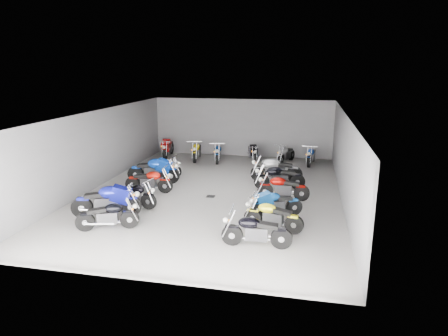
{
  "coord_description": "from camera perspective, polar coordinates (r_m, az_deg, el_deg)",
  "views": [
    {
      "loc": [
        3.58,
        -14.99,
        5.0
      ],
      "look_at": [
        0.39,
        0.2,
        1.0
      ],
      "focal_mm": 32.0,
      "sensor_mm": 36.0,
      "label": 1
    }
  ],
  "objects": [
    {
      "name": "motorcycle_left_f",
      "position": [
        18.61,
        -8.75,
        0.11
      ],
      "size": [
        1.86,
        0.38,
        0.82
      ],
      "rotation": [
        0.0,
        0.0,
        -1.62
      ],
      "color": "black",
      "rests_on": "ground"
    },
    {
      "name": "motorcycle_left_a",
      "position": [
        13.02,
        -16.22,
        -6.53
      ],
      "size": [
        1.85,
        0.84,
        0.85
      ],
      "rotation": [
        0.0,
        0.0,
        -1.19
      ],
      "color": "black",
      "rests_on": "ground"
    },
    {
      "name": "motorcycle_left_b",
      "position": [
        14.06,
        -16.34,
        -4.56
      ],
      "size": [
        2.28,
        0.82,
        1.03
      ],
      "rotation": [
        0.0,
        0.0,
        -1.28
      ],
      "color": "black",
      "rests_on": "ground"
    },
    {
      "name": "ground",
      "position": [
        16.2,
        -1.5,
        -3.53
      ],
      "size": [
        14.0,
        14.0,
        0.0
      ],
      "primitive_type": "plane",
      "color": "gray",
      "rests_on": "ground"
    },
    {
      "name": "wall_back",
      "position": [
        22.54,
        2.6,
        5.76
      ],
      "size": [
        10.0,
        0.1,
        3.2
      ],
      "primitive_type": "cube",
      "color": "slate",
      "rests_on": "ground"
    },
    {
      "name": "motorcycle_back_a",
      "position": [
        22.57,
        -8.01,
        2.92
      ],
      "size": [
        0.53,
        2.26,
        0.99
      ],
      "rotation": [
        0.0,
        0.0,
        3.27
      ],
      "color": "black",
      "rests_on": "ground"
    },
    {
      "name": "motorcycle_back_d",
      "position": [
        21.52,
        4.05,
        2.27
      ],
      "size": [
        0.71,
        1.93,
        0.87
      ],
      "rotation": [
        0.0,
        0.0,
        3.44
      ],
      "color": "black",
      "rests_on": "ground"
    },
    {
      "name": "motorcycle_left_d",
      "position": [
        16.4,
        -10.62,
        -1.81
      ],
      "size": [
        2.0,
        0.4,
        0.88
      ],
      "rotation": [
        0.0,
        0.0,
        -1.55
      ],
      "color": "black",
      "rests_on": "ground"
    },
    {
      "name": "ceiling",
      "position": [
        15.51,
        -1.58,
        7.85
      ],
      "size": [
        10.0,
        14.0,
        0.04
      ],
      "primitive_type": "cube",
      "color": "black",
      "rests_on": "wall_back"
    },
    {
      "name": "motorcycle_right_b",
      "position": [
        12.58,
        6.93,
        -6.79
      ],
      "size": [
        1.91,
        0.59,
        0.85
      ],
      "rotation": [
        0.0,
        0.0,
        1.34
      ],
      "color": "black",
      "rests_on": "ground"
    },
    {
      "name": "motorcycle_back_e",
      "position": [
        21.33,
        8.85,
        1.98
      ],
      "size": [
        0.82,
        1.82,
        0.84
      ],
      "rotation": [
        0.0,
        0.0,
        2.77
      ],
      "color": "black",
      "rests_on": "ground"
    },
    {
      "name": "motorcycle_right_e",
      "position": [
        16.66,
        7.84,
        -1.32
      ],
      "size": [
        2.1,
        0.64,
        0.94
      ],
      "rotation": [
        0.0,
        0.0,
        1.8
      ],
      "color": "black",
      "rests_on": "ground"
    },
    {
      "name": "motorcycle_right_f",
      "position": [
        17.73,
        7.41,
        -0.21
      ],
      "size": [
        2.29,
        0.53,
        1.01
      ],
      "rotation": [
        0.0,
        0.0,
        1.69
      ],
      "color": "black",
      "rests_on": "ground"
    },
    {
      "name": "motorcycle_back_b",
      "position": [
        21.68,
        -3.93,
        2.46
      ],
      "size": [
        0.5,
        2.12,
        0.93
      ],
      "rotation": [
        0.0,
        0.0,
        3.27
      ],
      "color": "black",
      "rests_on": "ground"
    },
    {
      "name": "motorcycle_left_c",
      "position": [
        14.82,
        -12.86,
        -3.73
      ],
      "size": [
        1.94,
        0.51,
        0.86
      ],
      "rotation": [
        0.0,
        0.0,
        -1.74
      ],
      "color": "black",
      "rests_on": "ground"
    },
    {
      "name": "motorcycle_right_c",
      "position": [
        13.64,
        7.28,
        -5.11
      ],
      "size": [
        1.79,
        0.92,
        0.84
      ],
      "rotation": [
        0.0,
        0.0,
        2.0
      ],
      "color": "black",
      "rests_on": "ground"
    },
    {
      "name": "wall_right",
      "position": [
        15.44,
        16.84,
        1.1
      ],
      "size": [
        0.1,
        14.0,
        3.2
      ],
      "primitive_type": "cube",
      "color": "slate",
      "rests_on": "ground"
    },
    {
      "name": "drain_grate",
      "position": [
        15.74,
        -1.92,
        -4.06
      ],
      "size": [
        0.32,
        0.32,
        0.01
      ],
      "primitive_type": "cube",
      "color": "black",
      "rests_on": "ground"
    },
    {
      "name": "motorcycle_back_c",
      "position": [
        21.31,
        -0.87,
        2.23
      ],
      "size": [
        0.51,
        2.04,
        0.9
      ],
      "rotation": [
        0.0,
        0.0,
        3.3
      ],
      "color": "black",
      "rests_on": "ground"
    },
    {
      "name": "motorcycle_left_e",
      "position": [
        17.66,
        -9.97,
        -0.34
      ],
      "size": [
        2.33,
        0.49,
        1.03
      ],
      "rotation": [
        0.0,
        0.0,
        -1.51
      ],
      "color": "black",
      "rests_on": "ground"
    },
    {
      "name": "motorcycle_right_a",
      "position": [
        11.4,
        4.54,
        -8.94
      ],
      "size": [
        2.01,
        0.41,
        0.89
      ],
      "rotation": [
        0.0,
        0.0,
        1.61
      ],
      "color": "black",
      "rests_on": "ground"
    },
    {
      "name": "motorcycle_back_f",
      "position": [
        21.12,
        12.34,
        1.75
      ],
      "size": [
        0.49,
        1.99,
        0.88
      ],
      "rotation": [
        0.0,
        0.0,
        2.99
      ],
      "color": "black",
      "rests_on": "ground"
    },
    {
      "name": "wall_left",
      "position": [
        17.6,
        -17.6,
        2.63
      ],
      "size": [
        0.1,
        14.0,
        3.2
      ],
      "primitive_type": "cube",
      "color": "slate",
      "rests_on": "ground"
    },
    {
      "name": "motorcycle_right_d",
      "position": [
        15.4,
        8.37,
        -2.78
      ],
      "size": [
        2.0,
        0.39,
        0.88
      ],
      "rotation": [
        0.0,
        0.0,
        1.56
      ],
      "color": "black",
      "rests_on": "ground"
    }
  ]
}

